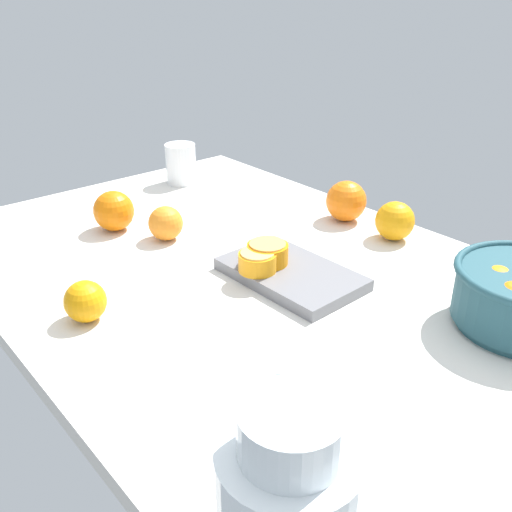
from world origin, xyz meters
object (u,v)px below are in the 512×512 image
Objects in this scene: second_glass at (181,166)px; loose_orange_0 at (114,211)px; cutting_board at (291,274)px; orange_half_0 at (267,253)px; loose_orange_2 at (85,301)px; orange_half_1 at (257,261)px; loose_orange_3 at (346,201)px; loose_orange_4 at (166,223)px; loose_orange_1 at (395,221)px; juice_pitcher at (288,512)px.

second_glass is 31.42cm from loose_orange_0.
orange_half_0 reaches higher than cutting_board.
cutting_board is 34.50cm from loose_orange_2.
second_glass is 55.36cm from orange_half_1.
loose_orange_0 is at bearing -124.24° from loose_orange_3.
loose_orange_3 is at bearing 104.99° from orange_half_1.
loose_orange_3 reaches higher than orange_half_0.
orange_half_0 is 0.84× the size of loose_orange_3.
orange_half_1 is 28.86cm from loose_orange_2.
orange_half_0 is 24.75cm from loose_orange_4.
loose_orange_1 reaches higher than cutting_board.
cutting_board is 41.47cm from loose_orange_0.
loose_orange_1 reaches higher than loose_orange_2.
juice_pitcher is 2.58× the size of orange_half_0.
orange_half_0 is 30.06cm from loose_orange_3.
second_glass is 1.20× the size of loose_orange_0.
juice_pitcher reaches higher than loose_orange_1.
loose_orange_1 reaches higher than orange_half_1.
loose_orange_1 is 1.20× the size of loose_orange_2.
loose_orange_0 is 56.90cm from loose_orange_1.
orange_half_0 is at bearing 17.71° from loose_orange_0.
second_glass is at bearing 162.66° from orange_half_0.
loose_orange_2 is at bearing -101.21° from loose_orange_1.
loose_orange_2 is (-6.65, -30.99, -0.77)cm from orange_half_0.
loose_orange_2 is 0.94× the size of loose_orange_4.
loose_orange_0 is (15.93, -27.09, -0.11)cm from second_glass.
loose_orange_4 is (-16.46, -34.74, -0.88)cm from loose_orange_3.
second_glass is 0.41× the size of cutting_board.
loose_orange_1 is (5.25, 29.02, -0.13)cm from orange_half_0.
juice_pitcher is 73.58cm from loose_orange_4.
loose_orange_0 reaches higher than loose_orange_2.
orange_half_1 is 0.96× the size of loose_orange_4.
second_glass is at bearing 141.24° from loose_orange_4.
loose_orange_3 is at bearing 90.92° from loose_orange_2.
second_glass is 57.71cm from loose_orange_1.
loose_orange_3 is at bearing 128.05° from juice_pitcher.
orange_half_0 is at bearing -75.32° from loose_orange_3.
cutting_board is 2.92× the size of loose_orange_0.
juice_pitcher is 2.42× the size of loose_orange_1.
second_glass reaches higher than loose_orange_3.
juice_pitcher reaches higher than loose_orange_3.
orange_half_1 is at bearing 12.52° from loose_orange_0.
cutting_board is 3.12× the size of loose_orange_1.
loose_orange_4 reaches higher than orange_half_0.
second_glass is 45.29cm from loose_orange_3.
orange_half_0 is 29.49cm from loose_orange_1.
orange_half_0 is at bearing 77.89° from loose_orange_2.
loose_orange_3 is (-12.86, 0.05, 0.44)cm from loose_orange_1.
second_glass is 57.14cm from cutting_board.
loose_orange_2 is at bearing -55.45° from loose_orange_4.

